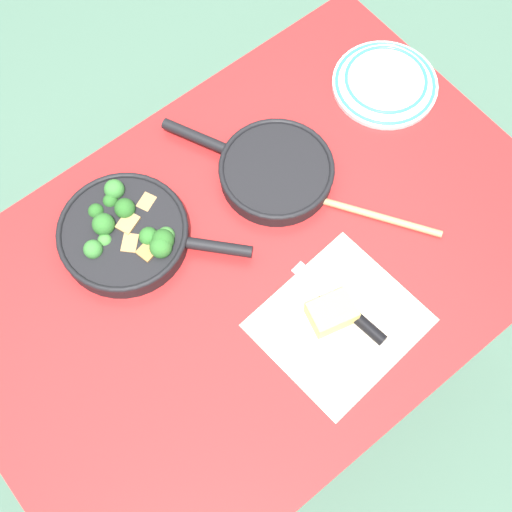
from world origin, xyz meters
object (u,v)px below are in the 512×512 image
skillet_broccoli (127,233)px  grater_knife (352,314)px  skillet_eggs (274,171)px  cheese_block (332,313)px  wooden_spoon (331,203)px  dinner_plate_stack (385,82)px

skillet_broccoli → grater_knife: (-0.25, 0.41, -0.02)m
skillet_eggs → cheese_block: size_ratio=3.72×
skillet_eggs → wooden_spoon: (-0.05, 0.13, -0.01)m
skillet_eggs → cheese_block: (0.12, 0.32, 0.00)m
wooden_spoon → cheese_block: bearing=105.5°
skillet_broccoli → wooden_spoon: (-0.38, 0.20, -0.02)m
skillet_broccoli → wooden_spoon: size_ratio=1.00×
skillet_eggs → dinner_plate_stack: size_ratio=1.56×
grater_knife → dinner_plate_stack: dinner_plate_stack is taller
skillet_broccoli → dinner_plate_stack: 0.68m
skillet_eggs → grater_knife: size_ratio=1.62×
skillet_eggs → grater_knife: bearing=141.4°
skillet_eggs → dinner_plate_stack: 0.35m
skillet_broccoli → dinner_plate_stack: size_ratio=1.41×
wooden_spoon → skillet_eggs: bearing=-12.5°
cheese_block → dinner_plate_stack: (-0.46, -0.34, -0.01)m
wooden_spoon → dinner_plate_stack: bearing=-96.0°
cheese_block → skillet_eggs: bearing=-110.2°
skillet_broccoli → wooden_spoon: bearing=19.9°
wooden_spoon → dinner_plate_stack: (-0.30, -0.15, 0.01)m
skillet_eggs → wooden_spoon: 0.14m
cheese_block → dinner_plate_stack: size_ratio=0.42×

